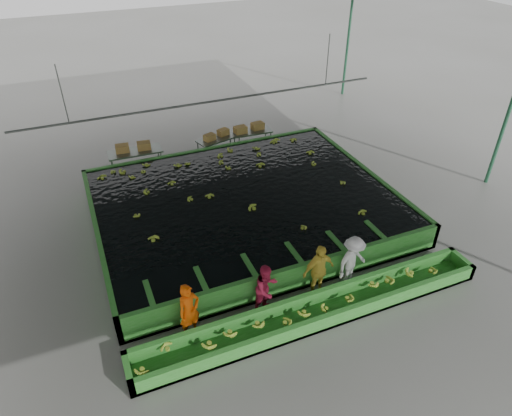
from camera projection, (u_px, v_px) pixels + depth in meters
name	position (u px, v px, depth m)	size (l,w,h in m)	color
ground	(262.00, 241.00, 14.98)	(80.00, 80.00, 0.00)	slate
shed_roof	(263.00, 94.00, 12.16)	(20.00, 22.00, 0.04)	gray
shed_posts	(263.00, 175.00, 13.57)	(20.00, 22.00, 5.00)	#276241
flotation_tank	(245.00, 206.00, 15.87)	(10.00, 8.00, 0.90)	#2F7E2A
tank_water	(245.00, 197.00, 15.64)	(9.70, 7.70, 0.00)	black
sorting_trough	(316.00, 311.00, 12.10)	(10.00, 1.00, 0.50)	#2F7E2A
cableway_rail	(209.00, 102.00, 17.10)	(0.08, 0.08, 14.00)	#59605B
rail_hanger_left	(62.00, 95.00, 14.93)	(0.04, 0.04, 2.00)	#59605B
rail_hanger_right	(328.00, 60.00, 18.14)	(0.04, 0.04, 2.00)	#59605B
worker_a	(189.00, 311.00, 11.36)	(0.60, 0.39, 1.63)	#EE5008
worker_b	(266.00, 289.00, 12.06)	(0.75, 0.58, 1.54)	#B01C3E
worker_c	(318.00, 271.00, 12.52)	(1.00, 0.42, 1.71)	gold
worker_d	(352.00, 261.00, 12.89)	(1.06, 0.61, 1.64)	silver
packing_table_left	(137.00, 162.00, 18.48)	(2.13, 0.85, 0.97)	#59605B
packing_table_mid	(219.00, 147.00, 19.71)	(1.89, 0.76, 0.86)	#59605B
packing_table_right	(250.00, 140.00, 20.27)	(1.87, 0.75, 0.85)	#59605B
box_stack_left	(134.00, 150.00, 18.25)	(1.37, 0.38, 0.29)	olive
box_stack_mid	(217.00, 137.00, 19.47)	(1.21, 0.34, 0.26)	olive
box_stack_right	(249.00, 131.00, 20.04)	(1.39, 0.38, 0.30)	olive
floating_bananas	(236.00, 185.00, 16.25)	(8.10, 5.53, 0.11)	#8CA92C
trough_bananas	(316.00, 307.00, 12.01)	(8.32, 0.55, 0.11)	#8CA92C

